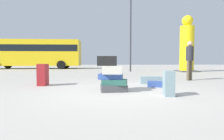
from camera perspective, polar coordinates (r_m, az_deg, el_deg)
ground_plane at (r=4.63m, az=1.23°, el=-7.15°), size 80.00×80.00×0.00m
suitcase_tower at (r=4.68m, az=-0.07°, el=-2.05°), size 0.82×0.59×0.94m
suitcase_slate_behind_tower at (r=4.29m, az=17.88°, el=-4.16°), size 0.27×0.33×0.58m
suitcase_slate_white_trunk at (r=6.56m, az=12.39°, el=-3.21°), size 0.79×0.49×0.25m
suitcase_maroon_foreground_near at (r=6.27m, az=-21.47°, el=-1.43°), size 0.29×0.38×0.72m
suitcase_navy_right_side at (r=5.77m, az=14.23°, el=-4.42°), size 0.63×0.46×0.17m
person_bearded_onlooker at (r=8.16m, az=23.84°, el=3.89°), size 0.30×0.30×1.66m
yellow_dummy_statue at (r=15.12m, az=23.06°, el=6.94°), size 1.50×1.50×4.39m
parked_bus at (r=21.54m, az=-24.22°, el=5.26°), size 10.40×2.79×3.15m
lamp_post at (r=14.69m, az=6.07°, el=17.62°), size 0.36×0.36×7.17m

